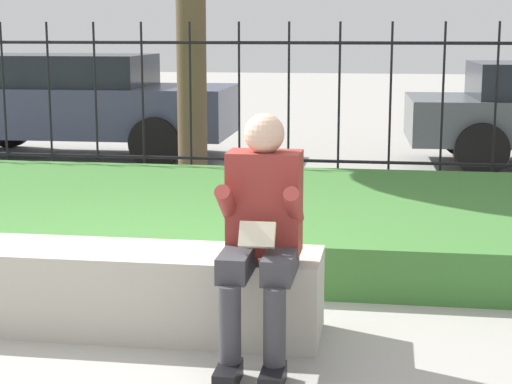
{
  "coord_description": "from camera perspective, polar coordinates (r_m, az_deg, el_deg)",
  "views": [
    {
      "loc": [
        1.54,
        -4.51,
        1.69
      ],
      "look_at": [
        0.73,
        0.73,
        0.69
      ],
      "focal_mm": 60.0,
      "sensor_mm": 36.0,
      "label": 1
    }
  ],
  "objects": [
    {
      "name": "ground_plane",
      "position": [
        5.06,
        -9.57,
        -9.0
      ],
      "size": [
        60.0,
        60.0,
        0.0
      ],
      "primitive_type": "plane",
      "color": "#9E9B93"
    },
    {
      "name": "stone_bench",
      "position": [
        4.98,
        -9.3,
        -6.71
      ],
      "size": [
        2.34,
        0.53,
        0.48
      ],
      "color": "#B7B2A3",
      "rests_on": "ground_plane"
    },
    {
      "name": "person_seated_reader",
      "position": [
        4.37,
        0.36,
        -2.37
      ],
      "size": [
        0.42,
        0.73,
        1.28
      ],
      "color": "black",
      "rests_on": "ground_plane"
    },
    {
      "name": "grass_berm",
      "position": [
        7.14,
        -3.86,
        -1.59
      ],
      "size": [
        9.79,
        3.18,
        0.35
      ],
      "color": "#3D7533",
      "rests_on": "ground_plane"
    },
    {
      "name": "iron_fence",
      "position": [
        8.95,
        -1.13,
        5.83
      ],
      "size": [
        7.79,
        0.03,
        1.78
      ],
      "color": "black",
      "rests_on": "ground_plane"
    },
    {
      "name": "car_parked_left",
      "position": [
        11.81,
        -12.16,
        5.89
      ],
      "size": [
        4.26,
        1.89,
        1.38
      ],
      "rotation": [
        0.0,
        0.0,
        0.01
      ],
      "color": "#383D56",
      "rests_on": "ground_plane"
    }
  ]
}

